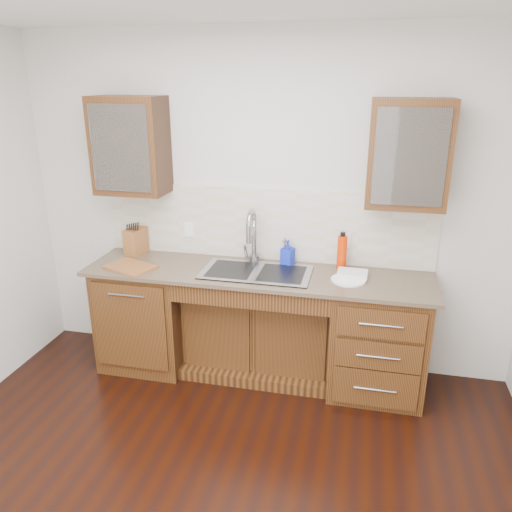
% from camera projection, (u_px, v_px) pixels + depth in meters
% --- Properties ---
extents(wall_back, '(4.00, 0.10, 2.70)m').
position_uv_depth(wall_back, '(267.00, 205.00, 4.05)').
color(wall_back, silver).
rests_on(wall_back, ground).
extents(base_cabinet_left, '(0.70, 0.62, 0.88)m').
position_uv_depth(base_cabinet_left, '(148.00, 314.00, 4.23)').
color(base_cabinet_left, '#593014').
rests_on(base_cabinet_left, ground).
extents(base_cabinet_center, '(1.20, 0.44, 0.70)m').
position_uv_depth(base_cabinet_center, '(259.00, 330.00, 4.14)').
color(base_cabinet_center, '#593014').
rests_on(base_cabinet_center, ground).
extents(base_cabinet_right, '(0.70, 0.62, 0.88)m').
position_uv_depth(base_cabinet_right, '(377.00, 338.00, 3.83)').
color(base_cabinet_right, '#593014').
rests_on(base_cabinet_right, ground).
extents(countertop, '(2.70, 0.65, 0.03)m').
position_uv_depth(countertop, '(257.00, 274.00, 3.86)').
color(countertop, '#84705B').
rests_on(countertop, base_cabinet_left).
extents(backsplash, '(2.70, 0.02, 0.59)m').
position_uv_depth(backsplash, '(265.00, 224.00, 4.05)').
color(backsplash, beige).
rests_on(backsplash, wall_back).
extents(sink, '(0.84, 0.46, 0.19)m').
position_uv_depth(sink, '(256.00, 283.00, 3.87)').
color(sink, '#9E9EA5').
rests_on(sink, countertop).
extents(faucet, '(0.04, 0.04, 0.40)m').
position_uv_depth(faucet, '(254.00, 239.00, 4.00)').
color(faucet, '#999993').
rests_on(faucet, countertop).
extents(filter_tap, '(0.02, 0.02, 0.24)m').
position_uv_depth(filter_tap, '(285.00, 250.00, 3.99)').
color(filter_tap, '#999993').
rests_on(filter_tap, countertop).
extents(upper_cabinet_left, '(0.55, 0.34, 0.75)m').
position_uv_depth(upper_cabinet_left, '(131.00, 146.00, 3.91)').
color(upper_cabinet_left, '#593014').
rests_on(upper_cabinet_left, wall_back).
extents(upper_cabinet_right, '(0.55, 0.34, 0.75)m').
position_uv_depth(upper_cabinet_right, '(408.00, 154.00, 3.48)').
color(upper_cabinet_right, '#593014').
rests_on(upper_cabinet_right, wall_back).
extents(outlet_left, '(0.08, 0.01, 0.12)m').
position_uv_depth(outlet_left, '(189.00, 230.00, 4.20)').
color(outlet_left, white).
rests_on(outlet_left, backsplash).
extents(outlet_right, '(0.08, 0.01, 0.12)m').
position_uv_depth(outlet_right, '(345.00, 240.00, 3.93)').
color(outlet_right, white).
rests_on(outlet_right, backsplash).
extents(soap_bottle, '(0.12, 0.12, 0.20)m').
position_uv_depth(soap_bottle, '(288.00, 253.00, 3.98)').
color(soap_bottle, '#1529C0').
rests_on(soap_bottle, countertop).
extents(water_bottle, '(0.09, 0.09, 0.27)m').
position_uv_depth(water_bottle, '(342.00, 253.00, 3.87)').
color(water_bottle, red).
rests_on(water_bottle, countertop).
extents(plate, '(0.33, 0.33, 0.01)m').
position_uv_depth(plate, '(348.00, 280.00, 3.69)').
color(plate, white).
rests_on(plate, countertop).
extents(dish_towel, '(0.23, 0.17, 0.04)m').
position_uv_depth(dish_towel, '(352.00, 274.00, 3.74)').
color(dish_towel, white).
rests_on(dish_towel, plate).
extents(knife_block, '(0.16, 0.22, 0.22)m').
position_uv_depth(knife_block, '(136.00, 241.00, 4.23)').
color(knife_block, '#A26126').
rests_on(knife_block, countertop).
extents(cutting_board, '(0.44, 0.38, 0.02)m').
position_uv_depth(cutting_board, '(130.00, 267.00, 3.94)').
color(cutting_board, brown).
rests_on(cutting_board, countertop).
extents(cup_left_a, '(0.14, 0.14, 0.10)m').
position_uv_depth(cup_left_a, '(123.00, 152.00, 3.94)').
color(cup_left_a, white).
rests_on(cup_left_a, upper_cabinet_left).
extents(cup_left_b, '(0.12, 0.12, 0.10)m').
position_uv_depth(cup_left_b, '(146.00, 153.00, 3.90)').
color(cup_left_b, white).
rests_on(cup_left_b, upper_cabinet_left).
extents(cup_right_a, '(0.16, 0.16, 0.10)m').
position_uv_depth(cup_right_a, '(401.00, 161.00, 3.50)').
color(cup_right_a, silver).
rests_on(cup_right_a, upper_cabinet_right).
extents(cup_right_b, '(0.11, 0.11, 0.10)m').
position_uv_depth(cup_right_b, '(427.00, 162.00, 3.47)').
color(cup_right_b, white).
rests_on(cup_right_b, upper_cabinet_right).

